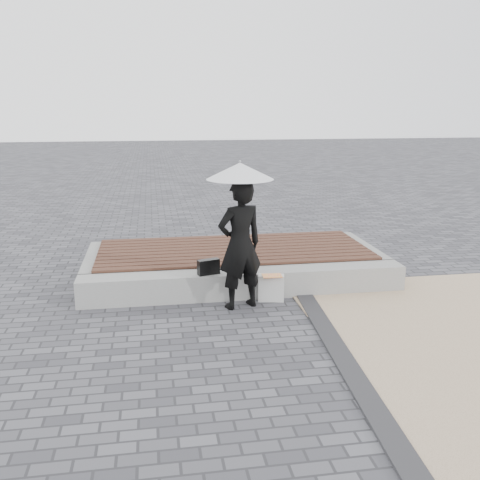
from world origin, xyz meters
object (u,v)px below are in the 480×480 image
woman (240,245)px  handbag (208,267)px  seating_ledge (245,283)px  canvas_tote (271,288)px  parasol (240,171)px

woman → handbag: 0.69m
seating_ledge → handbag: size_ratio=15.40×
seating_ledge → canvas_tote: bearing=-40.0°
woman → handbag: woman is taller
handbag → canvas_tote: (0.91, -0.19, -0.31)m
handbag → canvas_tote: bearing=-28.9°
woman → canvas_tote: size_ratio=4.65×
seating_ledge → woman: size_ratio=2.68×
canvas_tote → woman: bearing=-147.8°
parasol → seating_ledge: bearing=71.1°
handbag → canvas_tote: size_ratio=0.81×
seating_ledge → parasol: size_ratio=4.21×
seating_ledge → woman: woman is taller
seating_ledge → canvas_tote: (0.34, -0.29, 0.00)m
parasol → handbag: bearing=138.3°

